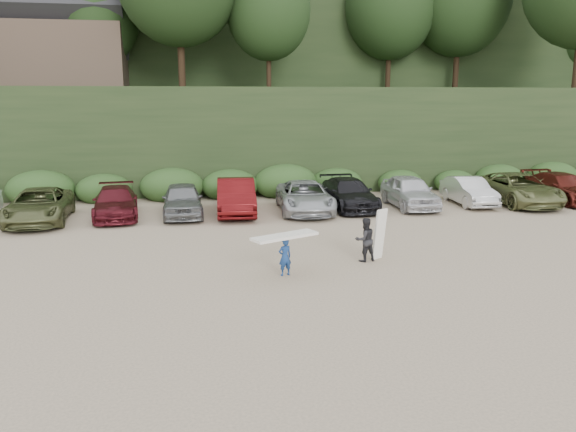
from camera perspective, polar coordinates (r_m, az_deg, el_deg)
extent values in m
plane|color=tan|center=(17.54, 4.41, -6.06)|extent=(120.00, 120.00, 0.00)
cube|color=black|center=(38.44, -3.88, 8.31)|extent=(80.00, 14.00, 6.00)
cube|color=black|center=(56.35, -6.08, 14.50)|extent=(90.00, 30.00, 16.00)
ellipsoid|color=black|center=(38.77, -4.06, 20.19)|extent=(66.00, 12.00, 10.00)
cube|color=#2B491E|center=(31.23, -3.28, 3.05)|extent=(46.20, 2.00, 1.20)
cube|color=brown|center=(40.95, -21.85, 14.74)|extent=(8.00, 6.00, 4.00)
imported|color=#555C35|center=(27.06, -23.97, 0.96)|extent=(2.75, 5.46, 1.48)
imported|color=#4F1219|center=(26.93, -17.10, 1.32)|extent=(2.36, 4.95, 1.39)
imported|color=slate|center=(26.52, -10.67, 1.64)|extent=(1.87, 4.50, 1.53)
imported|color=#570D0F|center=(26.64, -5.30, 1.97)|extent=(2.05, 5.10, 1.65)
imported|color=#A8ABAF|center=(26.98, 1.72, 1.96)|extent=(2.83, 5.47, 1.47)
imported|color=black|center=(28.03, 6.19, 2.26)|extent=(2.15, 5.09, 1.47)
imported|color=silver|center=(28.76, 12.25, 2.45)|extent=(2.05, 4.78, 1.61)
imported|color=silver|center=(30.34, 17.88, 2.43)|extent=(1.72, 4.34, 1.41)
imported|color=olive|center=(31.33, 22.33, 2.56)|extent=(2.77, 5.76, 1.58)
imported|color=#571A14|center=(33.08, 26.14, 2.60)|extent=(2.21, 5.18, 1.49)
imported|color=navy|center=(17.35, -0.32, -4.18)|extent=(0.49, 0.40, 1.18)
cube|color=white|center=(17.18, -0.32, -2.06)|extent=(2.22, 1.45, 0.09)
imported|color=black|center=(18.99, 7.83, -2.39)|extent=(0.83, 0.71, 1.49)
cube|color=silver|center=(19.24, 9.28, -1.84)|extent=(0.55, 0.48, 1.75)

